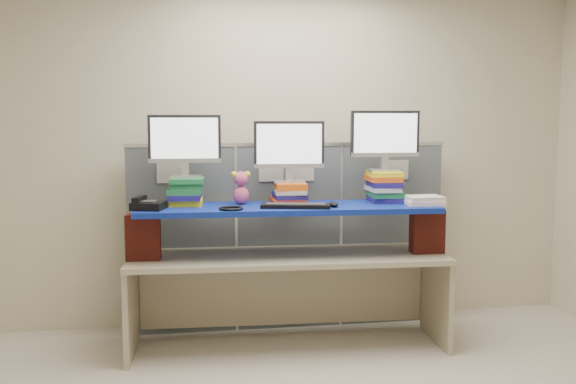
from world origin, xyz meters
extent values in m
cube|color=beige|center=(0.00, 0.00, 1.40)|extent=(5.00, 4.00, 2.80)
cube|color=#4E555C|center=(-0.87, 1.78, 0.75)|extent=(0.85, 0.05, 1.50)
cube|color=#4E555C|center=(0.00, 1.78, 0.75)|extent=(0.85, 0.05, 1.50)
cube|color=#4E555C|center=(0.87, 1.78, 0.75)|extent=(0.85, 0.05, 1.50)
cube|color=silver|center=(0.00, 1.78, 1.51)|extent=(2.60, 0.06, 0.03)
cube|color=beige|center=(-0.95, 1.75, 1.30)|extent=(0.20, 0.00, 0.16)
cube|color=beige|center=(-0.15, 1.75, 1.30)|extent=(0.20, 0.00, 0.16)
cube|color=beige|center=(0.10, 1.75, 1.30)|extent=(0.20, 0.00, 0.16)
cube|color=beige|center=(0.90, 1.75, 1.30)|extent=(0.20, 0.00, 0.16)
cube|color=tan|center=(-0.09, 1.30, 0.70)|extent=(2.38, 0.80, 0.04)
cube|color=tan|center=(-1.24, 1.36, 0.34)|extent=(0.07, 0.64, 0.68)
cube|color=tan|center=(1.07, 1.25, 0.34)|extent=(0.07, 0.64, 0.68)
cube|color=maroon|center=(-1.14, 1.30, 0.88)|extent=(0.25, 0.14, 0.33)
cube|color=maroon|center=(0.96, 1.20, 0.88)|extent=(0.25, 0.14, 0.33)
cube|color=navy|center=(-0.09, 1.30, 1.06)|extent=(2.23, 0.66, 0.04)
cube|color=yellow|center=(-0.83, 1.47, 1.11)|extent=(0.25, 0.30, 0.05)
cube|color=navy|center=(-0.84, 1.45, 1.15)|extent=(0.26, 0.31, 0.04)
cube|color=#20783E|center=(-0.84, 1.46, 1.19)|extent=(0.27, 0.29, 0.04)
cube|color=#20783E|center=(-0.82, 1.46, 1.23)|extent=(0.25, 0.28, 0.04)
cube|color=#20783E|center=(-0.82, 1.45, 1.27)|extent=(0.26, 0.29, 0.04)
cube|color=#B32D14|center=(-0.07, 1.42, 1.10)|extent=(0.25, 0.29, 0.04)
cube|color=navy|center=(-0.05, 1.43, 1.14)|extent=(0.24, 0.30, 0.04)
cube|color=beige|center=(-0.05, 1.43, 1.18)|extent=(0.26, 0.31, 0.03)
cube|color=orange|center=(-0.05, 1.41, 1.22)|extent=(0.24, 0.28, 0.05)
cube|color=navy|center=(0.69, 1.39, 1.10)|extent=(0.27, 0.29, 0.04)
cube|color=#20783E|center=(0.69, 1.39, 1.15)|extent=(0.23, 0.28, 0.04)
cube|color=beige|center=(0.66, 1.39, 1.19)|extent=(0.21, 0.30, 0.03)
cube|color=navy|center=(0.67, 1.38, 1.22)|extent=(0.24, 0.29, 0.04)
cube|color=orange|center=(0.67, 1.39, 1.27)|extent=(0.25, 0.30, 0.04)
cube|color=yellow|center=(0.68, 1.40, 1.30)|extent=(0.25, 0.31, 0.03)
cube|color=#A5A4A9|center=(-0.83, 1.46, 1.30)|extent=(0.24, 0.16, 0.02)
cube|color=#A5A4A9|center=(-0.83, 1.46, 1.35)|extent=(0.05, 0.04, 0.10)
cube|color=black|center=(-0.83, 1.46, 1.57)|extent=(0.53, 0.06, 0.35)
cube|color=white|center=(-0.83, 1.44, 1.57)|extent=(0.49, 0.03, 0.31)
cube|color=#A5A4A9|center=(-0.06, 1.42, 1.25)|extent=(0.24, 0.16, 0.02)
cube|color=#A5A4A9|center=(-0.06, 1.42, 1.31)|extent=(0.05, 0.04, 0.10)
cube|color=black|center=(-0.06, 1.42, 1.53)|extent=(0.53, 0.06, 0.35)
cube|color=white|center=(-0.06, 1.40, 1.53)|extent=(0.49, 0.03, 0.31)
cube|color=#A5A4A9|center=(0.67, 1.39, 1.33)|extent=(0.24, 0.16, 0.02)
cube|color=#A5A4A9|center=(0.67, 1.39, 1.38)|extent=(0.05, 0.04, 0.10)
cube|color=black|center=(0.67, 1.39, 1.61)|extent=(0.53, 0.06, 0.35)
cube|color=white|center=(0.67, 1.37, 1.61)|extent=(0.49, 0.03, 0.31)
cube|color=black|center=(-0.05, 1.18, 1.10)|extent=(0.52, 0.27, 0.03)
cube|color=#28282A|center=(-0.05, 1.18, 1.11)|extent=(0.44, 0.20, 0.00)
ellipsoid|color=black|center=(0.23, 1.18, 1.10)|extent=(0.08, 0.12, 0.04)
cube|color=black|center=(-1.09, 1.26, 1.11)|extent=(0.26, 0.25, 0.05)
cube|color=#28282A|center=(-1.09, 1.26, 1.14)|extent=(0.13, 0.13, 0.01)
cube|color=black|center=(-1.16, 1.28, 1.16)|extent=(0.10, 0.20, 0.04)
torus|color=black|center=(-0.52, 1.15, 1.09)|extent=(0.19, 0.19, 0.02)
ellipsoid|color=#D14F80|center=(-0.42, 1.43, 1.15)|extent=(0.12, 0.11, 0.14)
sphere|color=#D14F80|center=(-0.42, 1.43, 1.28)|extent=(0.11, 0.11, 0.11)
sphere|color=yellow|center=(-0.47, 1.43, 1.31)|extent=(0.05, 0.05, 0.05)
sphere|color=yellow|center=(-0.37, 1.43, 1.31)|extent=(0.05, 0.05, 0.05)
cube|color=silver|center=(0.92, 1.18, 1.10)|extent=(0.27, 0.22, 0.03)
cube|color=silver|center=(0.92, 1.18, 1.13)|extent=(0.26, 0.21, 0.03)
camera|label=1|loc=(-0.86, -3.32, 1.73)|focal=40.00mm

